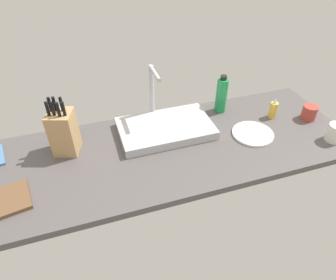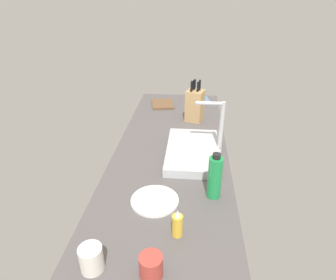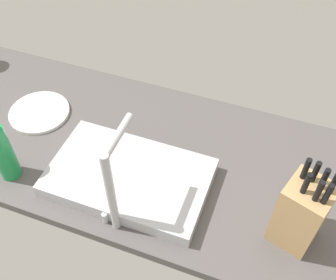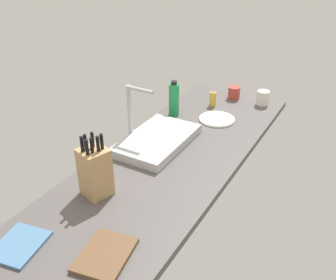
{
  "view_description": "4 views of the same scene",
  "coord_description": "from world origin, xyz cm",
  "px_view_note": "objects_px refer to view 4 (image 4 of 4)",
  "views": [
    {
      "loc": [
        -30.77,
        -107.76,
        99.87
      ],
      "look_at": [
        3.82,
        -1.01,
        9.21
      ],
      "focal_mm": 32.22,
      "sensor_mm": 36.0,
      "label": 1
    },
    {
      "loc": [
        149.59,
        11.21,
        87.52
      ],
      "look_at": [
        2.56,
        -1.86,
        10.07
      ],
      "focal_mm": 30.97,
      "sensor_mm": 36.0,
      "label": 2
    },
    {
      "loc": [
        -29.5,
        76.18,
        104.69
      ],
      "look_at": [
        -1.2,
        0.34,
        13.3
      ],
      "focal_mm": 42.9,
      "sensor_mm": 36.0,
      "label": 3
    },
    {
      "loc": [
        -142.77,
        -79.6,
        104.76
      ],
      "look_at": [
        0.66,
        2.42,
        11.82
      ],
      "focal_mm": 40.56,
      "sensor_mm": 36.0,
      "label": 4
    }
  ],
  "objects_px": {
    "sink_basin": "(157,140)",
    "coffee_mug": "(263,98)",
    "knife_block": "(95,171)",
    "faucet": "(132,109)",
    "cutting_board": "(105,255)",
    "dish_towel": "(19,245)",
    "dinner_plate": "(217,119)",
    "water_bottle": "(174,99)",
    "ceramic_cup": "(234,92)",
    "soap_bottle": "(213,98)"
  },
  "relations": [
    {
      "from": "faucet",
      "to": "dish_towel",
      "type": "height_order",
      "value": "faucet"
    },
    {
      "from": "knife_block",
      "to": "coffee_mug",
      "type": "xyz_separation_m",
      "value": [
        1.28,
        -0.33,
        -0.07
      ]
    },
    {
      "from": "knife_block",
      "to": "coffee_mug",
      "type": "bearing_deg",
      "value": 3.69
    },
    {
      "from": "coffee_mug",
      "to": "water_bottle",
      "type": "bearing_deg",
      "value": 135.11
    },
    {
      "from": "knife_block",
      "to": "cutting_board",
      "type": "bearing_deg",
      "value": -118.71
    },
    {
      "from": "ceramic_cup",
      "to": "soap_bottle",
      "type": "bearing_deg",
      "value": 158.5
    },
    {
      "from": "cutting_board",
      "to": "coffee_mug",
      "type": "relative_size",
      "value": 2.32
    },
    {
      "from": "faucet",
      "to": "cutting_board",
      "type": "distance_m",
      "value": 0.86
    },
    {
      "from": "soap_bottle",
      "to": "coffee_mug",
      "type": "relative_size",
      "value": 1.29
    },
    {
      "from": "faucet",
      "to": "coffee_mug",
      "type": "distance_m",
      "value": 0.94
    },
    {
      "from": "sink_basin",
      "to": "cutting_board",
      "type": "relative_size",
      "value": 2.23
    },
    {
      "from": "cutting_board",
      "to": "dinner_plate",
      "type": "height_order",
      "value": "cutting_board"
    },
    {
      "from": "faucet",
      "to": "knife_block",
      "type": "distance_m",
      "value": 0.49
    },
    {
      "from": "dinner_plate",
      "to": "dish_towel",
      "type": "xyz_separation_m",
      "value": [
        -1.31,
        0.21,
        0.0
      ]
    },
    {
      "from": "faucet",
      "to": "dish_towel",
      "type": "distance_m",
      "value": 0.88
    },
    {
      "from": "soap_bottle",
      "to": "dinner_plate",
      "type": "height_order",
      "value": "soap_bottle"
    },
    {
      "from": "water_bottle",
      "to": "dinner_plate",
      "type": "xyz_separation_m",
      "value": [
        0.06,
        -0.26,
        -0.1
      ]
    },
    {
      "from": "cutting_board",
      "to": "dish_towel",
      "type": "xyz_separation_m",
      "value": [
        -0.11,
        0.3,
        -0.0
      ]
    },
    {
      "from": "knife_block",
      "to": "ceramic_cup",
      "type": "relative_size",
      "value": 3.58
    },
    {
      "from": "coffee_mug",
      "to": "dinner_plate",
      "type": "bearing_deg",
      "value": 155.55
    },
    {
      "from": "dinner_plate",
      "to": "faucet",
      "type": "bearing_deg",
      "value": 146.78
    },
    {
      "from": "faucet",
      "to": "soap_bottle",
      "type": "height_order",
      "value": "faucet"
    },
    {
      "from": "coffee_mug",
      "to": "ceramic_cup",
      "type": "distance_m",
      "value": 0.2
    },
    {
      "from": "soap_bottle",
      "to": "dinner_plate",
      "type": "bearing_deg",
      "value": -149.08
    },
    {
      "from": "cutting_board",
      "to": "ceramic_cup",
      "type": "height_order",
      "value": "ceramic_cup"
    },
    {
      "from": "water_bottle",
      "to": "ceramic_cup",
      "type": "bearing_deg",
      "value": -27.14
    },
    {
      "from": "faucet",
      "to": "knife_block",
      "type": "xyz_separation_m",
      "value": [
        -0.47,
        -0.13,
        -0.07
      ]
    },
    {
      "from": "knife_block",
      "to": "water_bottle",
      "type": "relative_size",
      "value": 1.29
    },
    {
      "from": "dish_towel",
      "to": "coffee_mug",
      "type": "xyz_separation_m",
      "value": [
        1.67,
        -0.37,
        0.04
      ]
    },
    {
      "from": "cutting_board",
      "to": "soap_bottle",
      "type": "height_order",
      "value": "soap_bottle"
    },
    {
      "from": "dinner_plate",
      "to": "knife_block",
      "type": "bearing_deg",
      "value": 169.73
    },
    {
      "from": "soap_bottle",
      "to": "coffee_mug",
      "type": "distance_m",
      "value": 0.33
    },
    {
      "from": "cutting_board",
      "to": "dinner_plate",
      "type": "relative_size",
      "value": 1.01
    },
    {
      "from": "knife_block",
      "to": "water_bottle",
      "type": "height_order",
      "value": "knife_block"
    },
    {
      "from": "cutting_board",
      "to": "ceramic_cup",
      "type": "relative_size",
      "value": 2.69
    },
    {
      "from": "dish_towel",
      "to": "coffee_mug",
      "type": "distance_m",
      "value": 1.71
    },
    {
      "from": "water_bottle",
      "to": "soap_bottle",
      "type": "bearing_deg",
      "value": -30.93
    },
    {
      "from": "knife_block",
      "to": "ceramic_cup",
      "type": "distance_m",
      "value": 1.3
    },
    {
      "from": "sink_basin",
      "to": "coffee_mug",
      "type": "height_order",
      "value": "coffee_mug"
    },
    {
      "from": "cutting_board",
      "to": "water_bottle",
      "type": "bearing_deg",
      "value": 17.27
    },
    {
      "from": "ceramic_cup",
      "to": "dish_towel",
      "type": "bearing_deg",
      "value": 174.16
    },
    {
      "from": "knife_block",
      "to": "ceramic_cup",
      "type": "xyz_separation_m",
      "value": [
        1.29,
        -0.13,
        -0.07
      ]
    },
    {
      "from": "dish_towel",
      "to": "coffee_mug",
      "type": "height_order",
      "value": "coffee_mug"
    },
    {
      "from": "sink_basin",
      "to": "water_bottle",
      "type": "height_order",
      "value": "water_bottle"
    },
    {
      "from": "sink_basin",
      "to": "dish_towel",
      "type": "bearing_deg",
      "value": 176.84
    },
    {
      "from": "faucet",
      "to": "water_bottle",
      "type": "xyz_separation_m",
      "value": [
        0.39,
        -0.03,
        -0.08
      ]
    },
    {
      "from": "ceramic_cup",
      "to": "water_bottle",
      "type": "bearing_deg",
      "value": 152.86
    },
    {
      "from": "faucet",
      "to": "dish_towel",
      "type": "bearing_deg",
      "value": -174.41
    },
    {
      "from": "sink_basin",
      "to": "ceramic_cup",
      "type": "height_order",
      "value": "ceramic_cup"
    },
    {
      "from": "knife_block",
      "to": "coffee_mug",
      "type": "distance_m",
      "value": 1.33
    }
  ]
}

